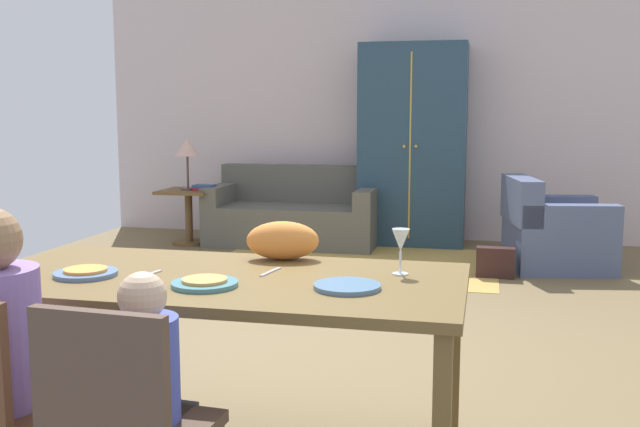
# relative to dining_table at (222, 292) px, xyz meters

# --- Properties ---
(ground_plane) EXTENTS (7.08, 6.76, 0.02)m
(ground_plane) POSITION_rel_dining_table_xyz_m (0.21, 2.02, -0.70)
(ground_plane) COLOR brown
(back_wall) EXTENTS (7.08, 0.10, 2.70)m
(back_wall) POSITION_rel_dining_table_xyz_m (0.21, 5.45, 0.66)
(back_wall) COLOR beige
(back_wall) RESTS_ON ground_plane
(dining_table) EXTENTS (1.92, 0.93, 0.76)m
(dining_table) POSITION_rel_dining_table_xyz_m (0.00, 0.00, 0.00)
(dining_table) COLOR brown
(dining_table) RESTS_ON ground_plane
(plate_near_man) EXTENTS (0.25, 0.25, 0.02)m
(plate_near_man) POSITION_rel_dining_table_xyz_m (-0.53, -0.12, 0.08)
(plate_near_man) COLOR #5675A4
(plate_near_man) RESTS_ON dining_table
(pizza_near_man) EXTENTS (0.17, 0.17, 0.01)m
(pizza_near_man) POSITION_rel_dining_table_xyz_m (-0.53, -0.12, 0.09)
(pizza_near_man) COLOR #E6923C
(pizza_near_man) RESTS_ON plate_near_man
(plate_near_child) EXTENTS (0.25, 0.25, 0.02)m
(plate_near_child) POSITION_rel_dining_table_xyz_m (0.00, -0.18, 0.08)
(plate_near_child) COLOR teal
(plate_near_child) RESTS_ON dining_table
(pizza_near_child) EXTENTS (0.17, 0.17, 0.01)m
(pizza_near_child) POSITION_rel_dining_table_xyz_m (0.00, -0.18, 0.09)
(pizza_near_child) COLOR #D5944A
(pizza_near_child) RESTS_ON plate_near_child
(plate_near_woman) EXTENTS (0.25, 0.25, 0.02)m
(plate_near_woman) POSITION_rel_dining_table_xyz_m (0.53, -0.10, 0.08)
(plate_near_woman) COLOR #51779B
(plate_near_woman) RESTS_ON dining_table
(wine_glass) EXTENTS (0.07, 0.07, 0.19)m
(wine_glass) POSITION_rel_dining_table_xyz_m (0.69, 0.18, 0.20)
(wine_glass) COLOR silver
(wine_glass) RESTS_ON dining_table
(fork) EXTENTS (0.05, 0.15, 0.01)m
(fork) POSITION_rel_dining_table_xyz_m (-0.29, -0.05, 0.07)
(fork) COLOR silver
(fork) RESTS_ON dining_table
(knife) EXTENTS (0.04, 0.17, 0.01)m
(knife) POSITION_rel_dining_table_xyz_m (0.17, 0.10, 0.07)
(knife) COLOR silver
(knife) RESTS_ON dining_table
(person_man) EXTENTS (0.30, 0.41, 1.11)m
(person_man) POSITION_rel_dining_table_xyz_m (-0.53, -0.65, -0.18)
(person_man) COLOR #2B2D46
(person_man) RESTS_ON ground_plane
(dining_chair_child) EXTENTS (0.45, 0.45, 0.87)m
(dining_chair_child) POSITION_rel_dining_table_xyz_m (-0.01, -0.83, -0.20)
(dining_chair_child) COLOR #4F3A2D
(dining_chair_child) RESTS_ON ground_plane
(person_child) EXTENTS (0.22, 0.29, 0.92)m
(person_child) POSITION_rel_dining_table_xyz_m (0.00, -0.66, -0.26)
(person_child) COLOR #3B4245
(person_child) RESTS_ON ground_plane
(cat) EXTENTS (0.34, 0.22, 0.17)m
(cat) POSITION_rel_dining_table_xyz_m (0.15, 0.37, 0.15)
(cat) COLOR orange
(cat) RESTS_ON dining_table
(area_rug) EXTENTS (2.60, 1.80, 0.01)m
(area_rug) POSITION_rel_dining_table_xyz_m (-0.16, 3.92, -0.69)
(area_rug) COLOR tan
(area_rug) RESTS_ON ground_plane
(couch) EXTENTS (1.77, 0.86, 0.82)m
(couch) POSITION_rel_dining_table_xyz_m (-0.96, 4.78, -0.39)
(couch) COLOR #55544C
(couch) RESTS_ON ground_plane
(armchair) EXTENTS (1.00, 0.99, 0.82)m
(armchair) POSITION_rel_dining_table_xyz_m (1.61, 4.11, -0.37)
(armchair) COLOR #4C5779
(armchair) RESTS_ON ground_plane
(armoire) EXTENTS (1.10, 0.59, 2.10)m
(armoire) POSITION_rel_dining_table_xyz_m (0.25, 5.06, 0.36)
(armoire) COLOR #254054
(armoire) RESTS_ON ground_plane
(side_table) EXTENTS (0.56, 0.56, 0.58)m
(side_table) POSITION_rel_dining_table_xyz_m (-2.06, 4.52, -0.31)
(side_table) COLOR brown
(side_table) RESTS_ON ground_plane
(table_lamp) EXTENTS (0.26, 0.26, 0.54)m
(table_lamp) POSITION_rel_dining_table_xyz_m (-2.06, 4.52, 0.32)
(table_lamp) COLOR brown
(table_lamp) RESTS_ON side_table
(book_lower) EXTENTS (0.22, 0.16, 0.03)m
(book_lower) POSITION_rel_dining_table_xyz_m (-1.86, 4.49, -0.10)
(book_lower) COLOR maroon
(book_lower) RESTS_ON side_table
(book_upper) EXTENTS (0.22, 0.16, 0.03)m
(book_upper) POSITION_rel_dining_table_xyz_m (-1.88, 4.53, -0.07)
(book_upper) COLOR #2F4E79
(book_upper) RESTS_ON book_lower
(handbag) EXTENTS (0.32, 0.16, 0.26)m
(handbag) POSITION_rel_dining_table_xyz_m (1.11, 3.62, -0.56)
(handbag) COLOR black
(handbag) RESTS_ON ground_plane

